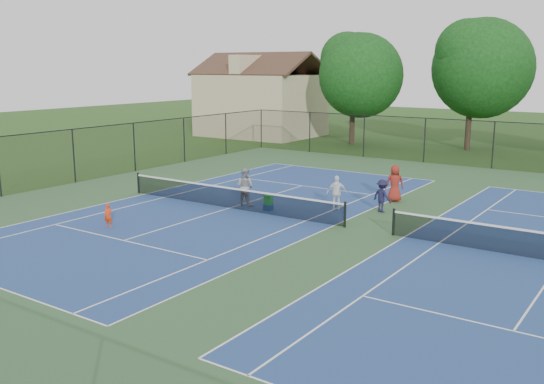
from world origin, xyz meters
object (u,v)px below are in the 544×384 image
Objects in this scene: clapboard_house at (261,102)px; ball_hopper at (268,200)px; bystander_b at (382,196)px; tree_back_a at (354,71)px; bystander_a at (337,193)px; ball_crate at (268,207)px; child_player at (108,215)px; instructor at (245,187)px; bystander_c at (395,183)px; tree_back_b at (472,63)px.

clapboard_house is 24.97× the size of ball_hopper.
clapboard_house is 31.08m from bystander_b.
tree_back_a reaches higher than bystander_a.
tree_back_a is at bearing -42.38° from bystander_b.
child_player is at bearing -121.53° from ball_crate.
bystander_c is at bearing -141.56° from instructor.
clapboard_house is 33.57m from child_player.
tree_back_b is at bearing 87.12° from ball_hopper.
clapboard_house reaches higher than instructor.
ball_hopper is (-1.28, -25.35, -6.10)m from tree_back_b.
bystander_a is at bearing 36.34° from bystander_b.
bystander_c is at bearing -41.79° from clapboard_house.
tree_back_b reaches higher than bystander_a.
instructor reaches higher than ball_hopper.
instructor is at bearing 39.40° from bystander_b.
tree_back_b is 24.13m from bystander_a.
tree_back_b reaches higher than instructor.
clapboard_house reaches higher than bystander_c.
ball_hopper reaches higher than ball_crate.
child_player reaches higher than ball_crate.
child_player is 0.63× the size of bystander_a.
tree_back_a is at bearing 73.89° from child_player.
bystander_b is at bearing -44.53° from clapboard_house.
bystander_a is 2.04m from bystander_b.
clapboard_house is at bearing -176.99° from tree_back_b.
tree_back_a is at bearing -91.31° from bystander_c.
instructor is 1.01× the size of bystander_c.
tree_back_a is 25.29m from ball_crate.
tree_back_b is 26.19m from ball_crate.
bystander_b is 5.13m from ball_crate.
ball_hopper is (0.00, 0.00, 0.36)m from ball_crate.
tree_back_b is 5.59× the size of instructor.
clapboard_house is 7.27× the size of bystander_b.
tree_back_b is (9.00, 2.00, 0.56)m from tree_back_a.
child_player is (4.02, -29.40, -5.55)m from tree_back_a.
child_player is (-4.98, -31.40, -6.10)m from tree_back_b.
clapboard_house is at bearing -83.80° from bystander_a.
bystander_b is at bearing -82.25° from tree_back_b.
instructor is 7.21m from bystander_c.
ball_crate is (-4.37, -2.62, -0.60)m from bystander_b.
bystander_c reaches higher than ball_hopper.
ball_hopper is at bearing 0.00° from ball_crate.
clapboard_house is at bearing -27.17° from bystander_b.
instructor is (16.23, -24.10, -2.20)m from clapboard_house.
tree_back_a is at bearing -77.48° from instructor.
child_player is 0.55× the size of bystander_c.
bystander_c is (5.44, 4.73, -0.01)m from instructor.
clapboard_house reaches higher than ball_crate.
bystander_a is at bearing 28.58° from child_player.
tree_back_a reaches higher than child_player.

